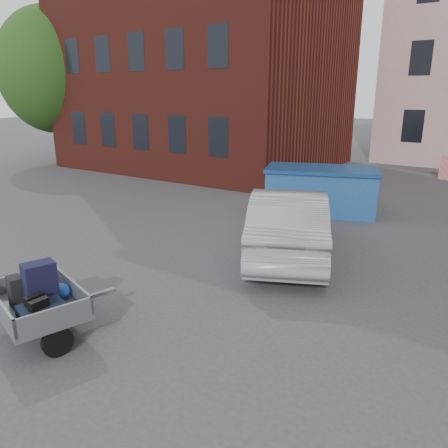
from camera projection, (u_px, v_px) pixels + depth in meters
The scene contains 7 objects.
ground at pixel (199, 297), 8.02m from camera, with size 120.00×120.00×0.00m, color #38383A.
building_brick at pixel (207, 20), 21.14m from camera, with size 12.00×10.00×14.00m, color #591E16.
far_building at pixel (161, 88), 35.00m from camera, with size 6.00×6.00×8.00m, color maroon.
tree at pixel (50, 61), 22.16m from camera, with size 5.28×5.28×8.30m.
trailer at pixel (38, 299), 6.62m from camera, with size 1.85×1.97×1.20m.
dumpster at pixel (321, 190), 13.56m from camera, with size 3.74×2.75×1.41m.
silver_car at pixel (288, 222), 10.00m from camera, with size 1.63×4.67×1.54m, color #9A9CA0.
Camera 1 is at (4.40, -5.83, 3.61)m, focal length 35.00 mm.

